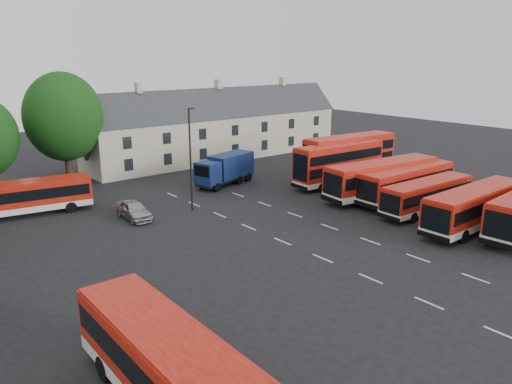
% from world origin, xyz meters
% --- Properties ---
extents(ground, '(140.00, 140.00, 0.00)m').
position_xyz_m(ground, '(0.00, 0.00, 0.00)').
color(ground, black).
rests_on(ground, ground).
extents(lane_markings, '(5.15, 33.80, 0.01)m').
position_xyz_m(lane_markings, '(2.50, 2.00, 0.01)').
color(lane_markings, beige).
rests_on(lane_markings, ground).
extents(terrace_houses, '(35.70, 7.13, 10.06)m').
position_xyz_m(terrace_houses, '(14.00, 30.00, 3.86)').
color(terrace_houses, beige).
rests_on(terrace_houses, ground).
extents(bus_row_b, '(11.37, 2.74, 3.21)m').
position_xyz_m(bus_row_b, '(13.53, -5.25, 1.93)').
color(bus_row_b, silver).
rests_on(bus_row_b, ground).
extents(bus_row_c, '(10.03, 2.66, 2.81)m').
position_xyz_m(bus_row_c, '(14.17, -0.65, 1.69)').
color(bus_row_c, silver).
rests_on(bus_row_c, ground).
extents(bus_row_d, '(11.32, 2.79, 3.19)m').
position_xyz_m(bus_row_d, '(15.84, 2.59, 1.92)').
color(bus_row_d, silver).
rests_on(bus_row_d, ground).
extents(bus_row_e, '(12.55, 4.22, 3.48)m').
position_xyz_m(bus_row_e, '(15.04, 4.71, 2.09)').
color(bus_row_e, silver).
rests_on(bus_row_e, ground).
extents(bus_dd_south, '(10.64, 2.97, 4.32)m').
position_xyz_m(bus_dd_south, '(15.39, 10.50, 2.46)').
color(bus_dd_south, silver).
rests_on(bus_dd_south, ground).
extents(bus_dd_north, '(11.51, 3.59, 4.64)m').
position_xyz_m(bus_dd_north, '(18.72, 11.94, 2.65)').
color(bus_dd_north, silver).
rests_on(bus_dd_north, ground).
extents(bus_west, '(2.92, 12.08, 3.41)m').
position_xyz_m(bus_west, '(-15.30, -9.04, 2.05)').
color(bus_west, silver).
rests_on(bus_west, ground).
extents(bus_north, '(10.61, 4.02, 2.93)m').
position_xyz_m(bus_north, '(-12.61, 20.23, 1.76)').
color(bus_north, silver).
rests_on(bus_north, ground).
extents(box_truck, '(7.51, 4.04, 3.14)m').
position_xyz_m(box_truck, '(6.35, 17.92, 1.76)').
color(box_truck, black).
rests_on(box_truck, ground).
extents(silver_car, '(1.91, 4.46, 1.50)m').
position_xyz_m(silver_car, '(-6.06, 13.64, 0.75)').
color(silver_car, '#A9ABB1').
rests_on(silver_car, ground).
extents(lamppost, '(0.61, 0.24, 8.89)m').
position_xyz_m(lamppost, '(-1.08, 12.56, 4.74)').
color(lamppost, black).
rests_on(lamppost, ground).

